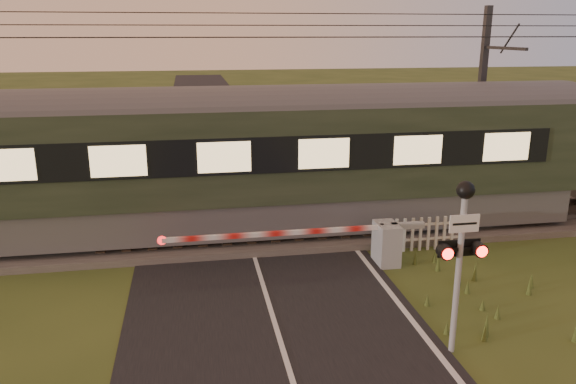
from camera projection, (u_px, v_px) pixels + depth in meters
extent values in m
plane|color=#34451A|center=(286.00, 362.00, 9.93)|extent=(160.00, 160.00, 0.00)
cube|color=black|center=(286.00, 362.00, 9.93)|extent=(6.00, 140.00, 0.02)
cube|color=#47423D|center=(248.00, 234.00, 16.07)|extent=(140.00, 3.40, 0.24)
cube|color=slate|center=(250.00, 236.00, 15.33)|extent=(140.00, 0.08, 0.14)
cube|color=slate|center=(245.00, 219.00, 16.70)|extent=(140.00, 0.08, 0.14)
cube|color=#2D2116|center=(248.00, 230.00, 16.03)|extent=(0.24, 2.20, 0.06)
cylinder|color=black|center=(245.00, 37.00, 14.29)|extent=(120.00, 0.02, 0.02)
cylinder|color=black|center=(242.00, 37.00, 14.86)|extent=(120.00, 0.02, 0.02)
cylinder|color=black|center=(243.00, 13.00, 14.41)|extent=(120.00, 0.02, 0.02)
cylinder|color=black|center=(243.00, 25.00, 14.49)|extent=(120.00, 0.02, 0.02)
cube|color=#5E5F63|center=(223.00, 210.00, 15.75)|extent=(19.72, 2.61, 0.98)
cube|color=#202D1E|center=(221.00, 150.00, 15.28)|extent=(20.54, 2.84, 2.44)
cylinder|color=#4C4C4F|center=(219.00, 105.00, 14.94)|extent=(20.54, 0.99, 0.99)
cube|color=#FFD893|center=(224.00, 157.00, 13.86)|extent=(17.66, 0.04, 0.76)
cube|color=gray|center=(387.00, 244.00, 14.06)|extent=(0.52, 0.81, 1.05)
cylinder|color=gray|center=(381.00, 244.00, 14.03)|extent=(0.11, 0.11, 1.05)
cube|color=gray|center=(407.00, 225.00, 14.02)|extent=(0.86, 0.15, 0.15)
cube|color=red|center=(276.00, 234.00, 13.46)|extent=(5.34, 0.10, 0.10)
cylinder|color=red|center=(162.00, 240.00, 13.02)|extent=(0.21, 0.04, 0.21)
cylinder|color=gray|center=(458.00, 278.00, 9.88)|extent=(0.11, 0.11, 2.93)
cube|color=white|center=(464.00, 224.00, 9.54)|extent=(0.54, 0.03, 0.31)
sphere|color=black|center=(466.00, 190.00, 9.44)|extent=(0.31, 0.31, 0.31)
cube|color=black|center=(460.00, 249.00, 9.73)|extent=(0.73, 0.06, 0.06)
cylinder|color=#FF140C|center=(448.00, 254.00, 9.51)|extent=(0.20, 0.02, 0.20)
cylinder|color=#FF140C|center=(482.00, 252.00, 9.61)|extent=(0.20, 0.02, 0.20)
cube|color=black|center=(459.00, 248.00, 9.78)|extent=(0.78, 0.02, 0.31)
cube|color=silver|center=(420.00, 239.00, 14.97)|extent=(2.48, 0.04, 0.06)
cube|color=silver|center=(421.00, 225.00, 14.86)|extent=(2.48, 0.04, 0.06)
cube|color=#2D2D30|center=(480.00, 107.00, 18.73)|extent=(0.20, 0.20, 6.45)
cube|color=#2D2D30|center=(504.00, 48.00, 17.11)|extent=(0.09, 2.40, 0.09)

